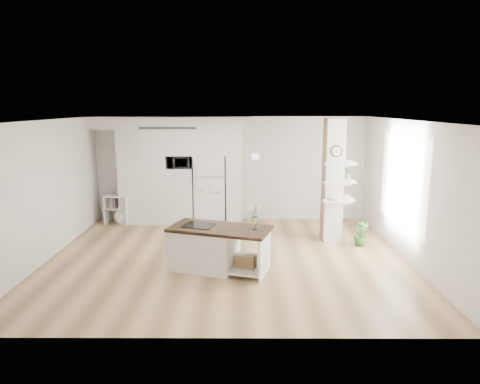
# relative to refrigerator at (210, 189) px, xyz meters

# --- Properties ---
(floor) EXTENTS (7.00, 6.00, 0.01)m
(floor) POSITION_rel_refrigerator_xyz_m (0.53, -2.68, -0.88)
(floor) COLOR tan
(floor) RESTS_ON ground
(room) EXTENTS (7.04, 6.04, 2.72)m
(room) POSITION_rel_refrigerator_xyz_m (0.53, -2.68, 0.98)
(room) COLOR white
(room) RESTS_ON ground
(cabinet_wall) EXTENTS (4.00, 0.71, 2.70)m
(cabinet_wall) POSITION_rel_refrigerator_xyz_m (-0.92, -0.01, 0.63)
(cabinet_wall) COLOR white
(cabinet_wall) RESTS_ON floor
(refrigerator) EXTENTS (0.78, 0.69, 1.75)m
(refrigerator) POSITION_rel_refrigerator_xyz_m (0.00, 0.00, 0.00)
(refrigerator) COLOR white
(refrigerator) RESTS_ON floor
(column) EXTENTS (0.69, 0.90, 2.70)m
(column) POSITION_rel_refrigerator_xyz_m (2.90, -1.55, 0.48)
(column) COLOR silver
(column) RESTS_ON floor
(window) EXTENTS (0.00, 2.40, 2.40)m
(window) POSITION_rel_refrigerator_xyz_m (4.00, -2.38, 0.62)
(window) COLOR white
(window) RESTS_ON room
(pendant_light) EXTENTS (0.12, 0.12, 0.10)m
(pendant_light) POSITION_rel_refrigerator_xyz_m (2.23, -2.53, 1.24)
(pendant_light) COLOR white
(pendant_light) RESTS_ON room
(kitchen_island) EXTENTS (1.97, 1.35, 1.38)m
(kitchen_island) POSITION_rel_refrigerator_xyz_m (0.23, -3.25, -0.45)
(kitchen_island) COLOR white
(kitchen_island) RESTS_ON floor
(bookshelf) EXTENTS (0.68, 0.47, 0.74)m
(bookshelf) POSITION_rel_refrigerator_xyz_m (-2.31, -0.19, -0.55)
(bookshelf) COLOR white
(bookshelf) RESTS_ON floor
(floor_plant_a) EXTENTS (0.26, 0.21, 0.44)m
(floor_plant_a) POSITION_rel_refrigerator_xyz_m (3.52, -1.60, -0.65)
(floor_plant_a) COLOR #3C6F2C
(floor_plant_a) RESTS_ON floor
(floor_plant_b) EXTENTS (0.34, 0.34, 0.52)m
(floor_plant_b) POSITION_rel_refrigerator_xyz_m (3.37, -1.93, -0.61)
(floor_plant_b) COLOR #3C6F2C
(floor_plant_b) RESTS_ON floor
(microwave) EXTENTS (0.54, 0.37, 0.30)m
(microwave) POSITION_rel_refrigerator_xyz_m (-0.75, -0.06, 0.69)
(microwave) COLOR #2D2D2D
(microwave) RESTS_ON cabinet_wall
(shelf_plant) EXTENTS (0.27, 0.23, 0.30)m
(shelf_plant) POSITION_rel_refrigerator_xyz_m (3.15, -1.38, 0.65)
(shelf_plant) COLOR #3C6F2C
(shelf_plant) RESTS_ON column
(decor_bowl) EXTENTS (0.22, 0.22, 0.05)m
(decor_bowl) POSITION_rel_refrigerator_xyz_m (2.82, -1.78, 0.13)
(decor_bowl) COLOR white
(decor_bowl) RESTS_ON column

